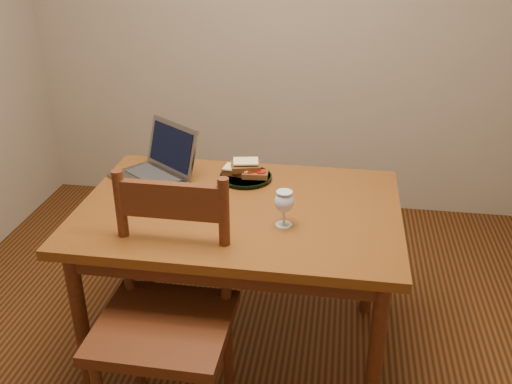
# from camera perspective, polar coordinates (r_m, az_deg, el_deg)

# --- Properties ---
(floor) EXTENTS (3.20, 3.20, 0.02)m
(floor) POSITION_cam_1_polar(r_m,az_deg,el_deg) (2.71, -2.25, -16.27)
(floor) COLOR black
(floor) RESTS_ON ground
(back_wall) EXTENTS (3.20, 0.02, 2.60)m
(back_wall) POSITION_cam_1_polar(r_m,az_deg,el_deg) (3.62, 2.44, 18.00)
(back_wall) COLOR gray
(back_wall) RESTS_ON floor
(table) EXTENTS (1.30, 0.90, 0.74)m
(table) POSITION_cam_1_polar(r_m,az_deg,el_deg) (2.36, -1.66, -3.25)
(table) COLOR #49210C
(table) RESTS_ON floor
(chair) EXTENTS (0.48, 0.45, 0.51)m
(chair) POSITION_cam_1_polar(r_m,az_deg,el_deg) (2.10, -9.11, -11.32)
(chair) COLOR #3A190C
(chair) RESTS_ON floor
(plate) EXTENTS (0.23, 0.23, 0.02)m
(plate) POSITION_cam_1_polar(r_m,az_deg,el_deg) (2.55, -1.04, 1.48)
(plate) COLOR black
(plate) RESTS_ON table
(sandwich_cheese) EXTENTS (0.14, 0.09, 0.04)m
(sandwich_cheese) POSITION_cam_1_polar(r_m,az_deg,el_deg) (2.55, -1.87, 2.23)
(sandwich_cheese) COLOR #381E0C
(sandwich_cheese) RESTS_ON plate
(sandwich_tomato) EXTENTS (0.12, 0.07, 0.03)m
(sandwich_tomato) POSITION_cam_1_polar(r_m,az_deg,el_deg) (2.52, -0.09, 1.87)
(sandwich_tomato) COLOR #381E0C
(sandwich_tomato) RESTS_ON plate
(sandwich_top) EXTENTS (0.14, 0.11, 0.04)m
(sandwich_top) POSITION_cam_1_polar(r_m,az_deg,el_deg) (2.53, -1.03, 2.69)
(sandwich_top) COLOR #381E0C
(sandwich_top) RESTS_ON plate
(milk_glass) EXTENTS (0.08, 0.08, 0.15)m
(milk_glass) POSITION_cam_1_polar(r_m,az_deg,el_deg) (2.15, 2.82, -1.67)
(milk_glass) COLOR white
(milk_glass) RESTS_ON table
(laptop) EXTENTS (0.43, 0.42, 0.23)m
(laptop) POSITION_cam_1_polar(r_m,az_deg,el_deg) (2.60, -9.66, 2.84)
(laptop) COLOR slate
(laptop) RESTS_ON table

